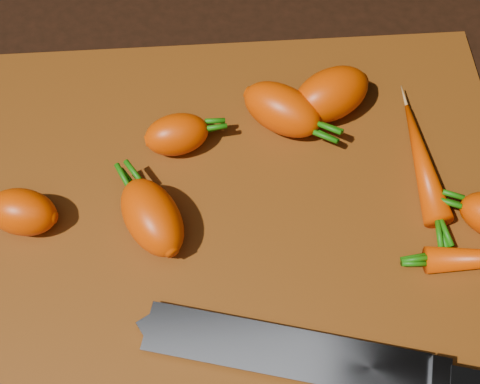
{
  "coord_description": "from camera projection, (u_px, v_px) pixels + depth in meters",
  "views": [
    {
      "loc": [
        -0.02,
        -0.28,
        0.54
      ],
      "look_at": [
        0.0,
        0.01,
        0.03
      ],
      "focal_mm": 50.0,
      "sensor_mm": 36.0,
      "label": 1
    }
  ],
  "objects": [
    {
      "name": "carrot_1",
      "position": [
        282.0,
        109.0,
        0.62
      ],
      "size": [
        0.09,
        0.08,
        0.05
      ],
      "primitive_type": "ellipsoid",
      "rotation": [
        0.0,
        0.0,
        -0.63
      ],
      "color": "#E43F00",
      "rests_on": "cutting_board"
    },
    {
      "name": "carrot_6",
      "position": [
        422.0,
        161.0,
        0.61
      ],
      "size": [
        0.03,
        0.13,
        0.03
      ],
      "primitive_type": "ellipsoid",
      "rotation": [
        0.0,
        0.0,
        1.6
      ],
      "color": "#E43F00",
      "rests_on": "cutting_board"
    },
    {
      "name": "carrot_2",
      "position": [
        152.0,
        217.0,
        0.57
      ],
      "size": [
        0.08,
        0.09,
        0.05
      ],
      "primitive_type": "ellipsoid",
      "rotation": [
        0.0,
        0.0,
        2.02
      ],
      "color": "#E43F00",
      "rests_on": "cutting_board"
    },
    {
      "name": "carrot_0",
      "position": [
        22.0,
        212.0,
        0.57
      ],
      "size": [
        0.07,
        0.05,
        0.04
      ],
      "primitive_type": "ellipsoid",
      "rotation": [
        0.0,
        0.0,
        2.89
      ],
      "color": "#E43F00",
      "rests_on": "cutting_board"
    },
    {
      "name": "carrot_4",
      "position": [
        177.0,
        134.0,
        0.61
      ],
      "size": [
        0.07,
        0.05,
        0.04
      ],
      "primitive_type": "ellipsoid",
      "rotation": [
        0.0,
        0.0,
        0.19
      ],
      "color": "#E43F00",
      "rests_on": "cutting_board"
    },
    {
      "name": "cutting_board",
      "position": [
        241.0,
        215.0,
        0.6
      ],
      "size": [
        0.5,
        0.4,
        0.01
      ],
      "primitive_type": "cube",
      "color": "#6A340D",
      "rests_on": "ground"
    },
    {
      "name": "knife",
      "position": [
        314.0,
        357.0,
        0.52
      ],
      "size": [
        0.36,
        0.13,
        0.02
      ],
      "rotation": [
        0.0,
        0.0,
        -0.26
      ],
      "color": "gray",
      "rests_on": "cutting_board"
    },
    {
      "name": "carrot_3",
      "position": [
        331.0,
        94.0,
        0.63
      ],
      "size": [
        0.09,
        0.08,
        0.05
      ],
      "primitive_type": "ellipsoid",
      "rotation": [
        0.0,
        0.0,
        3.6
      ],
      "color": "#E43F00",
      "rests_on": "cutting_board"
    },
    {
      "name": "ground",
      "position": [
        241.0,
        220.0,
        0.61
      ],
      "size": [
        2.0,
        2.0,
        0.01
      ],
      "primitive_type": "cube",
      "color": "black"
    }
  ]
}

